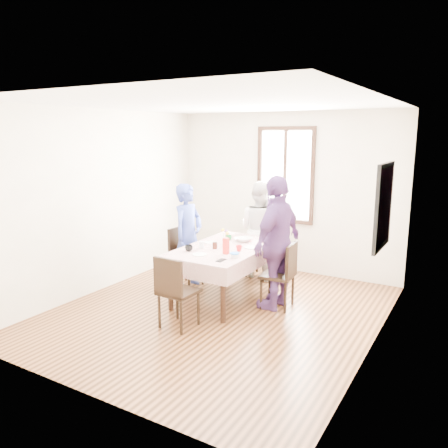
{
  "coord_description": "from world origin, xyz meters",
  "views": [
    {
      "loc": [
        2.9,
        -4.78,
        2.34
      ],
      "look_at": [
        -0.17,
        0.46,
        1.1
      ],
      "focal_mm": 35.65,
      "sensor_mm": 36.0,
      "label": 1
    }
  ],
  "objects_px": {
    "chair_right": "(278,275)",
    "chair_far": "(260,250)",
    "chair_left": "(187,257)",
    "chair_near": "(179,291)",
    "person_right": "(277,243)",
    "person_left": "(188,236)",
    "person_far": "(260,230)",
    "dining_table": "(226,273)"
  },
  "relations": [
    {
      "from": "dining_table",
      "to": "person_far",
      "type": "relative_size",
      "value": 1.05
    },
    {
      "from": "chair_near",
      "to": "person_right",
      "type": "distance_m",
      "value": 1.49
    },
    {
      "from": "chair_left",
      "to": "chair_near",
      "type": "height_order",
      "value": "same"
    },
    {
      "from": "chair_right",
      "to": "chair_far",
      "type": "xyz_separation_m",
      "value": [
        -0.78,
        1.09,
        0.0
      ]
    },
    {
      "from": "person_right",
      "to": "chair_right",
      "type": "bearing_deg",
      "value": 96.01
    },
    {
      "from": "chair_left",
      "to": "person_left",
      "type": "relative_size",
      "value": 0.57
    },
    {
      "from": "chair_near",
      "to": "person_right",
      "type": "bearing_deg",
      "value": 60.79
    },
    {
      "from": "person_left",
      "to": "chair_near",
      "type": "bearing_deg",
      "value": -146.48
    },
    {
      "from": "chair_near",
      "to": "person_left",
      "type": "distance_m",
      "value": 1.55
    },
    {
      "from": "chair_near",
      "to": "person_far",
      "type": "height_order",
      "value": "person_far"
    },
    {
      "from": "chair_right",
      "to": "chair_left",
      "type": "bearing_deg",
      "value": 81.18
    },
    {
      "from": "person_right",
      "to": "chair_far",
      "type": "bearing_deg",
      "value": -139.06
    },
    {
      "from": "chair_far",
      "to": "person_far",
      "type": "distance_m",
      "value": 0.34
    },
    {
      "from": "chair_far",
      "to": "person_left",
      "type": "xyz_separation_m",
      "value": [
        -0.76,
        -0.99,
        0.35
      ]
    },
    {
      "from": "chair_right",
      "to": "person_left",
      "type": "distance_m",
      "value": 1.59
    },
    {
      "from": "chair_far",
      "to": "chair_near",
      "type": "height_order",
      "value": "same"
    },
    {
      "from": "chair_right",
      "to": "person_left",
      "type": "relative_size",
      "value": 0.57
    },
    {
      "from": "chair_left",
      "to": "person_left",
      "type": "xyz_separation_m",
      "value": [
        0.02,
        0.0,
        0.35
      ]
    },
    {
      "from": "person_far",
      "to": "person_right",
      "type": "xyz_separation_m",
      "value": [
        0.76,
        -1.07,
        0.11
      ]
    },
    {
      "from": "person_left",
      "to": "person_far",
      "type": "xyz_separation_m",
      "value": [
        0.76,
        0.97,
        -0.0
      ]
    },
    {
      "from": "chair_far",
      "to": "person_right",
      "type": "height_order",
      "value": "person_right"
    },
    {
      "from": "chair_right",
      "to": "chair_far",
      "type": "height_order",
      "value": "same"
    },
    {
      "from": "chair_left",
      "to": "person_far",
      "type": "distance_m",
      "value": 1.29
    },
    {
      "from": "chair_far",
      "to": "person_far",
      "type": "xyz_separation_m",
      "value": [
        -0.0,
        -0.02,
        0.34
      ]
    },
    {
      "from": "chair_right",
      "to": "chair_far",
      "type": "relative_size",
      "value": 1.0
    },
    {
      "from": "chair_left",
      "to": "chair_right",
      "type": "distance_m",
      "value": 1.57
    },
    {
      "from": "chair_right",
      "to": "chair_near",
      "type": "height_order",
      "value": "same"
    },
    {
      "from": "person_left",
      "to": "person_far",
      "type": "height_order",
      "value": "person_left"
    },
    {
      "from": "chair_right",
      "to": "person_far",
      "type": "bearing_deg",
      "value": 31.15
    },
    {
      "from": "person_far",
      "to": "person_right",
      "type": "bearing_deg",
      "value": 138.12
    },
    {
      "from": "person_far",
      "to": "person_right",
      "type": "height_order",
      "value": "person_right"
    },
    {
      "from": "chair_left",
      "to": "chair_far",
      "type": "xyz_separation_m",
      "value": [
        0.78,
        0.99,
        0.0
      ]
    },
    {
      "from": "chair_right",
      "to": "chair_far",
      "type": "bearing_deg",
      "value": 30.63
    },
    {
      "from": "chair_left",
      "to": "chair_far",
      "type": "distance_m",
      "value": 1.26
    },
    {
      "from": "person_left",
      "to": "person_far",
      "type": "relative_size",
      "value": 1.01
    },
    {
      "from": "chair_left",
      "to": "chair_right",
      "type": "xyz_separation_m",
      "value": [
        1.57,
        -0.1,
        0.0
      ]
    },
    {
      "from": "person_left",
      "to": "chair_left",
      "type": "bearing_deg",
      "value": 93.13
    },
    {
      "from": "chair_left",
      "to": "chair_near",
      "type": "bearing_deg",
      "value": 35.77
    },
    {
      "from": "person_right",
      "to": "chair_near",
      "type": "bearing_deg",
      "value": -26.5
    },
    {
      "from": "chair_right",
      "to": "person_far",
      "type": "height_order",
      "value": "person_far"
    },
    {
      "from": "chair_far",
      "to": "chair_left",
      "type": "bearing_deg",
      "value": 58.01
    },
    {
      "from": "chair_near",
      "to": "person_left",
      "type": "relative_size",
      "value": 0.57
    }
  ]
}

